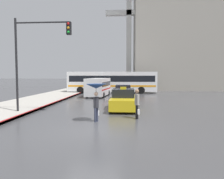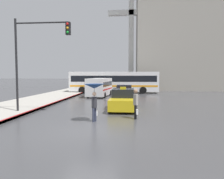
% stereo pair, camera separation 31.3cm
% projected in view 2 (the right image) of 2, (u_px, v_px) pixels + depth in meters
% --- Properties ---
extents(ground_plane, '(300.00, 300.00, 0.00)m').
position_uv_depth(ground_plane, '(89.00, 130.00, 9.99)').
color(ground_plane, '#424244').
extents(taxi, '(1.91, 4.71, 1.67)m').
position_uv_depth(taxi, '(123.00, 100.00, 16.25)').
color(taxi, gold).
rests_on(taxi, ground_plane).
extents(sedan_red, '(1.91, 4.49, 1.44)m').
position_uv_depth(sedan_red, '(124.00, 92.00, 23.57)').
color(sedan_red, maroon).
rests_on(sedan_red, ground_plane).
extents(ambulance_van, '(2.51, 5.46, 2.15)m').
position_uv_depth(ambulance_van, '(100.00, 86.00, 25.97)').
color(ambulance_van, white).
rests_on(ambulance_van, ground_plane).
extents(city_bus, '(12.48, 2.97, 3.00)m').
position_uv_depth(city_bus, '(114.00, 81.00, 31.02)').
color(city_bus, silver).
rests_on(city_bus, ground_plane).
extents(pedestrian_with_umbrella, '(1.12, 1.12, 2.06)m').
position_uv_depth(pedestrian_with_umbrella, '(94.00, 90.00, 11.78)').
color(pedestrian_with_umbrella, '#2D3347').
rests_on(pedestrian_with_umbrella, ground_plane).
extents(pedestrian_man, '(0.30, 0.55, 1.73)m').
position_uv_depth(pedestrian_man, '(136.00, 102.00, 12.60)').
color(pedestrian_man, black).
rests_on(pedestrian_man, ground_plane).
extents(traffic_light, '(3.72, 0.38, 6.20)m').
position_uv_depth(traffic_light, '(37.00, 48.00, 14.14)').
color(traffic_light, black).
rests_on(traffic_light, ground_plane).
extents(building_tower_near, '(15.11, 13.86, 27.27)m').
position_uv_depth(building_tower_near, '(178.00, 15.00, 40.20)').
color(building_tower_near, gray).
rests_on(building_tower_near, ground_plane).
extents(building_tower_far, '(12.96, 13.86, 39.15)m').
position_uv_depth(building_tower_far, '(214.00, 5.00, 52.73)').
color(building_tower_far, gray).
rests_on(building_tower_far, ground_plane).
extents(monument_cross, '(8.34, 0.90, 18.95)m').
position_uv_depth(monument_cross, '(131.00, 29.00, 39.06)').
color(monument_cross, white).
rests_on(monument_cross, ground_plane).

